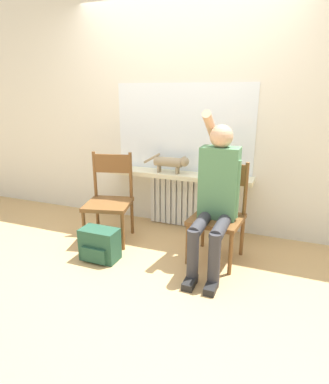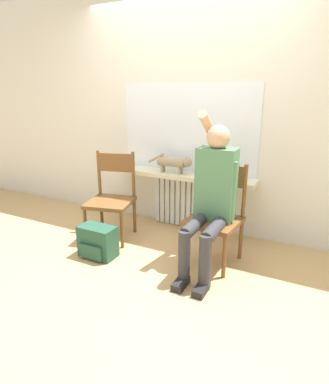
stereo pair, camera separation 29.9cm
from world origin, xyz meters
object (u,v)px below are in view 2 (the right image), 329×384
at_px(person, 212,194).
at_px(cat, 175,162).
at_px(backpack, 98,242).
at_px(chair_left, 112,197).
at_px(chair_right, 216,214).

xyz_separation_m(person, cat, (-0.65, 0.62, 0.10)).
bearing_deg(backpack, person, 17.91).
height_order(chair_left, cat, chair_left).
distance_m(chair_right, backpack, 1.17).
relative_size(person, cat, 2.58).
xyz_separation_m(chair_left, cat, (0.52, 0.50, 0.33)).
relative_size(person, backpack, 3.92).
bearing_deg(chair_right, chair_left, -174.26).
relative_size(chair_right, backpack, 2.60).
distance_m(person, backpack, 1.21).
distance_m(chair_left, cat, 0.79).
height_order(chair_left, chair_right, same).
bearing_deg(cat, person, -43.74).
xyz_separation_m(chair_left, backpack, (0.14, -0.45, -0.31)).
relative_size(chair_right, cat, 1.71).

